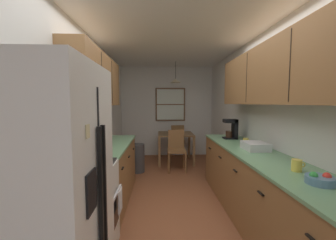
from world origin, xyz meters
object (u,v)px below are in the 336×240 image
dining_table (175,138)px  table_serving_bowl (177,133)px  trash_bin (138,158)px  fruit_bowl (320,179)px  refrigerator (41,209)px  dining_chair_far (177,139)px  mug_spare (297,165)px  mug_by_coffeemaker (246,142)px  storage_canister (93,147)px  microwave_over_range (63,93)px  dining_chair_near (176,148)px  stove_range (80,212)px  coffee_maker (232,129)px  dish_rack (255,146)px

dining_table → table_serving_bowl: 0.18m
trash_bin → fruit_bowl: fruit_bowl is taller
refrigerator → dining_table: bearing=74.3°
dining_chair_far → mug_spare: 4.21m
table_serving_bowl → mug_by_coffeemaker: bearing=-69.9°
refrigerator → table_serving_bowl: bearing=73.6°
fruit_bowl → dining_table: bearing=102.0°
mug_by_coffeemaker → table_serving_bowl: mug_by_coffeemaker is taller
storage_canister → mug_spare: bearing=-17.3°
microwave_over_range → dining_chair_far: (1.38, 3.95, -1.11)m
table_serving_bowl → storage_canister: bearing=-113.7°
refrigerator → dining_chair_near: refrigerator is taller
dining_chair_near → storage_canister: 2.57m
trash_bin → mug_by_coffeemaker: size_ratio=5.39×
microwave_over_range → fruit_bowl: 2.26m
mug_by_coffeemaker → storage_canister: bearing=-165.2°
dining_chair_near → storage_canister: bearing=-117.4°
stove_range → coffee_maker: (2.03, 1.58, 0.61)m
stove_range → fruit_bowl: size_ratio=5.41×
refrigerator → stove_range: size_ratio=1.59×
dining_chair_near → dining_chair_far: 1.26m
coffee_maker → fruit_bowl: coffee_maker is taller
microwave_over_range → dining_chair_near: 3.18m
stove_range → fruit_bowl: 2.10m
table_serving_bowl → stove_range: bearing=-110.6°
storage_canister → coffee_maker: size_ratio=0.61×
table_serving_bowl → microwave_over_range: bearing=-112.3°
dining_chair_far → dish_rack: size_ratio=2.65×
microwave_over_range → mug_by_coffeemaker: 2.46m
stove_range → storage_canister: 0.70m
refrigerator → mug_by_coffeemaker: bearing=41.0°
coffee_maker → dish_rack: (0.01, -0.88, -0.13)m
mug_spare → refrigerator: bearing=-164.2°
microwave_over_range → dining_table: size_ratio=0.65×
stove_range → mug_by_coffeemaker: bearing=26.2°
trash_bin → storage_canister: (-0.30, -2.13, 0.69)m
microwave_over_range → table_serving_bowl: bearing=67.7°
mug_spare → coffee_maker: bearing=89.4°
mug_spare → trash_bin: bearing=121.9°
dining_chair_far → mug_by_coffeemaker: 3.08m
fruit_bowl → dining_chair_near: bearing=104.7°
dining_chair_near → mug_by_coffeemaker: (0.87, -1.70, 0.45)m
storage_canister → mug_spare: storage_canister is taller
refrigerator → fruit_bowl: bearing=7.5°
refrigerator → coffee_maker: refrigerator is taller
microwave_over_range → dish_rack: bearing=18.2°
mug_spare → fruit_bowl: bearing=-93.7°
trash_bin → dish_rack: bearing=-47.3°
dining_chair_far → mug_by_coffeemaker: bearing=-75.5°
mug_by_coffeemaker → mug_spare: 1.17m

